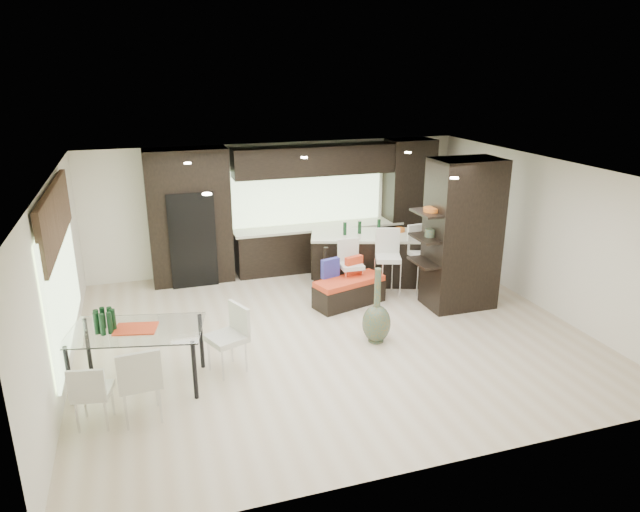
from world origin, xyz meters
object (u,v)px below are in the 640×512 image
object	(u,v)px
kitchen_island	(370,257)
chair_near	(140,385)
stool_mid	(388,270)
chair_end	(227,343)
stool_right	(422,266)
chair_far	(94,396)
stool_left	(351,276)
bench	(349,292)
floor_vase	(377,306)
dining_table	(139,357)

from	to	relation	value
kitchen_island	chair_near	world-z (taller)	kitchen_island
stool_mid	chair_end	size ratio (longest dim) A/B	1.14
stool_right	chair_far	distance (m)	6.46
chair_near	stool_left	bearing A→B (deg)	31.59
stool_left	bench	size ratio (longest dim) A/B	0.70
stool_right	chair_far	world-z (taller)	stool_right
stool_right	chair_end	distance (m)	4.54
chair_far	floor_vase	bearing A→B (deg)	24.84
stool_mid	floor_vase	world-z (taller)	floor_vase
floor_vase	dining_table	size ratio (longest dim) A/B	0.71
stool_left	chair_end	size ratio (longest dim) A/B	1.02
stool_mid	bench	distance (m)	0.91
kitchen_island	chair_end	distance (m)	4.37
chair_far	stool_left	bearing A→B (deg)	43.33
bench	chair_far	size ratio (longest dim) A/B	1.68
kitchen_island	chair_near	bearing A→B (deg)	-122.80
bench	kitchen_island	bearing A→B (deg)	34.44
stool_mid	chair_near	world-z (taller)	stool_mid
chair_end	dining_table	bearing A→B (deg)	68.02
kitchen_island	chair_far	world-z (taller)	kitchen_island
stool_right	floor_vase	world-z (taller)	floor_vase
stool_left	dining_table	world-z (taller)	stool_left
stool_right	kitchen_island	bearing A→B (deg)	126.08
chair_far	chair_end	distance (m)	1.92
bench	stool_left	bearing A→B (deg)	46.30
stool_right	dining_table	xyz separation A→B (m)	(-5.31, -1.93, -0.11)
stool_left	stool_mid	size ratio (longest dim) A/B	0.89
dining_table	stool_mid	bearing A→B (deg)	35.62
floor_vase	chair_end	size ratio (longest dim) A/B	1.36
stool_right	chair_near	xyz separation A→B (m)	(-5.31, -2.76, -0.06)
stool_mid	chair_near	bearing A→B (deg)	-129.94
floor_vase	dining_table	distance (m)	3.62
stool_mid	bench	world-z (taller)	stool_mid
chair_near	bench	bearing A→B (deg)	30.17
kitchen_island	dining_table	xyz separation A→B (m)	(-4.57, -2.78, -0.08)
stool_mid	chair_end	bearing A→B (deg)	-131.22
floor_vase	dining_table	world-z (taller)	floor_vase
stool_left	stool_right	size ratio (longest dim) A/B	0.88
stool_left	stool_mid	xyz separation A→B (m)	(0.73, -0.02, 0.06)
stool_right	bench	world-z (taller)	stool_right
stool_right	bench	bearing A→B (deg)	-177.89
floor_vase	chair_far	world-z (taller)	floor_vase
kitchen_island	stool_mid	size ratio (longest dim) A/B	2.30
stool_mid	dining_table	world-z (taller)	stool_mid
chair_near	chair_end	xyz separation A→B (m)	(1.20, 0.83, -0.02)
floor_vase	kitchen_island	bearing A→B (deg)	69.44
stool_left	chair_near	xyz separation A→B (m)	(-3.84, -2.79, 0.01)
floor_vase	chair_far	distance (m)	4.28
bench	chair_end	size ratio (longest dim) A/B	1.46
stool_left	stool_right	world-z (taller)	stool_right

